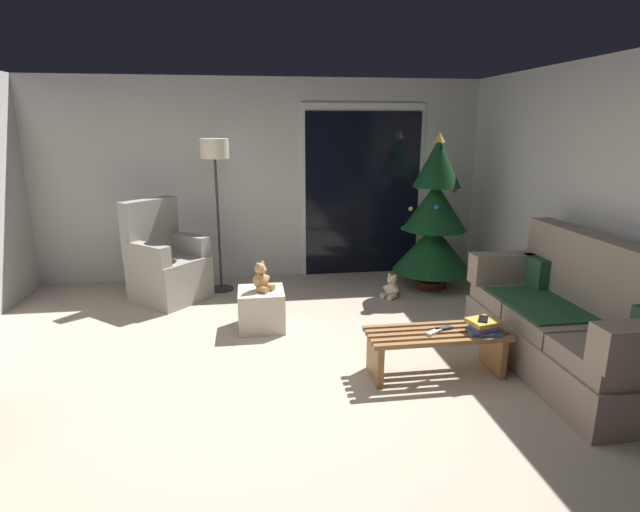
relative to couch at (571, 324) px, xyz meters
name	(u,v)px	position (x,y,z in m)	size (l,w,h in m)	color
ground_plane	(280,391)	(-2.32, -0.01, -0.40)	(7.00, 7.00, 0.00)	#B2A38E
wall_back	(263,180)	(-2.32, 3.05, 0.85)	(5.72, 0.12, 2.50)	beige
patio_door_frame	(362,191)	(-1.03, 2.98, 0.70)	(1.60, 0.02, 2.20)	silver
patio_door_glass	(363,195)	(-1.03, 2.96, 0.65)	(1.50, 0.02, 2.10)	black
couch	(571,324)	(0.00, 0.00, 0.00)	(0.79, 1.94, 1.08)	gray
coffee_table	(436,345)	(-1.08, 0.08, -0.15)	(1.10, 0.40, 0.37)	olive
remote_graphite	(443,328)	(-1.02, 0.11, -0.02)	(0.04, 0.16, 0.02)	#333338
remote_white	(434,332)	(-1.11, 0.05, -0.02)	(0.04, 0.16, 0.02)	silver
book_stack	(484,326)	(-0.73, 0.02, 0.02)	(0.26, 0.25, 0.10)	#285684
cell_phone	(483,319)	(-0.73, 0.03, 0.07)	(0.07, 0.14, 0.01)	black
christmas_tree	(434,221)	(-0.33, 2.19, 0.43)	(0.94, 0.94, 1.86)	#4C1E19
armchair	(166,265)	(-3.46, 2.22, 0.00)	(0.97, 0.97, 1.13)	gray
floor_lamp	(215,164)	(-2.87, 2.46, 1.11)	(0.32, 0.32, 1.78)	#2D2D30
ottoman	(261,309)	(-2.42, 1.22, -0.21)	(0.44, 0.44, 0.39)	beige
teddy_bear_honey	(261,278)	(-2.41, 1.21, 0.11)	(0.22, 0.21, 0.29)	tan
teddy_bear_cream_by_tree	(391,288)	(-0.92, 1.89, -0.28)	(0.22, 0.21, 0.29)	beige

